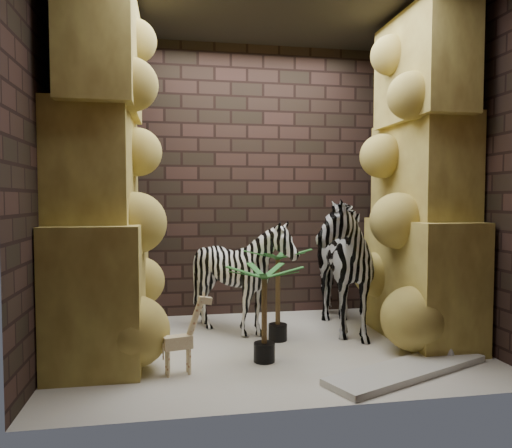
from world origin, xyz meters
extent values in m
plane|color=beige|center=(0.00, 0.00, 0.00)|extent=(3.50, 3.50, 0.00)
plane|color=#311F1B|center=(0.00, 1.25, 1.50)|extent=(3.50, 0.00, 3.50)
plane|color=#311F1B|center=(0.00, -1.25, 1.50)|extent=(3.50, 0.00, 3.50)
plane|color=#311F1B|center=(-1.75, 0.00, 1.50)|extent=(0.00, 3.00, 3.00)
plane|color=#311F1B|center=(1.75, 0.00, 1.50)|extent=(0.00, 3.00, 3.00)
imported|color=white|center=(0.71, 0.42, 0.77)|extent=(0.74, 1.32, 1.53)
imported|color=white|center=(-0.18, 0.43, 0.50)|extent=(0.89, 1.10, 1.00)
cube|color=silver|center=(0.89, -0.80, 0.03)|extent=(1.44, 0.87, 0.05)
camera|label=1|loc=(-0.82, -4.02, 1.29)|focal=33.38mm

